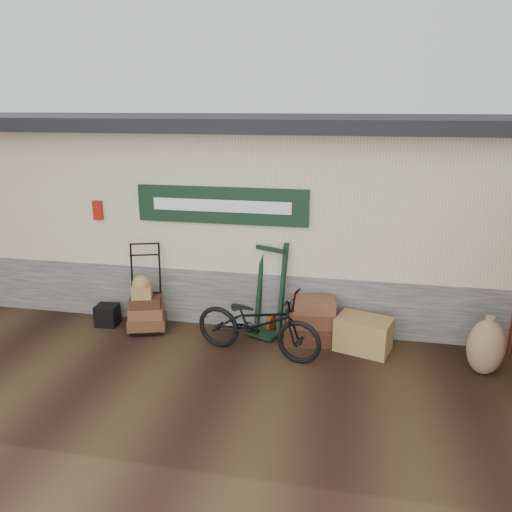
{
  "coord_description": "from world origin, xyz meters",
  "views": [
    {
      "loc": [
        1.6,
        -6.09,
        3.4
      ],
      "look_at": [
        0.23,
        0.9,
        1.22
      ],
      "focal_mm": 35.0,
      "sensor_mm": 36.0,
      "label": 1
    }
  ],
  "objects_px": {
    "porter_trolley": "(146,287)",
    "bicycle": "(258,319)",
    "green_barrow": "(269,289)",
    "suitcase_stack": "(311,320)",
    "black_trunk": "(107,315)",
    "wicker_hamper": "(363,334)"
  },
  "relations": [
    {
      "from": "porter_trolley",
      "to": "bicycle",
      "type": "distance_m",
      "value": 1.94
    },
    {
      "from": "green_barrow",
      "to": "suitcase_stack",
      "type": "bearing_deg",
      "value": 9.65
    },
    {
      "from": "porter_trolley",
      "to": "bicycle",
      "type": "bearing_deg",
      "value": -32.25
    },
    {
      "from": "porter_trolley",
      "to": "suitcase_stack",
      "type": "xyz_separation_m",
      "value": [
        2.56,
        0.01,
        -0.34
      ]
    },
    {
      "from": "green_barrow",
      "to": "black_trunk",
      "type": "relative_size",
      "value": 4.28
    },
    {
      "from": "suitcase_stack",
      "to": "bicycle",
      "type": "xyz_separation_m",
      "value": [
        -0.69,
        -0.54,
        0.19
      ]
    },
    {
      "from": "wicker_hamper",
      "to": "porter_trolley",
      "type": "bearing_deg",
      "value": 178.12
    },
    {
      "from": "porter_trolley",
      "to": "suitcase_stack",
      "type": "bearing_deg",
      "value": -16.1
    },
    {
      "from": "porter_trolley",
      "to": "wicker_hamper",
      "type": "xyz_separation_m",
      "value": [
        3.32,
        -0.11,
        -0.44
      ]
    },
    {
      "from": "porter_trolley",
      "to": "green_barrow",
      "type": "relative_size",
      "value": 0.95
    },
    {
      "from": "green_barrow",
      "to": "bicycle",
      "type": "relative_size",
      "value": 0.78
    },
    {
      "from": "porter_trolley",
      "to": "bicycle",
      "type": "relative_size",
      "value": 0.74
    },
    {
      "from": "bicycle",
      "to": "wicker_hamper",
      "type": "bearing_deg",
      "value": -62.22
    },
    {
      "from": "suitcase_stack",
      "to": "bicycle",
      "type": "height_order",
      "value": "bicycle"
    },
    {
      "from": "green_barrow",
      "to": "black_trunk",
      "type": "xyz_separation_m",
      "value": [
        -2.58,
        -0.21,
        -0.55
      ]
    },
    {
      "from": "black_trunk",
      "to": "green_barrow",
      "type": "bearing_deg",
      "value": 4.6
    },
    {
      "from": "porter_trolley",
      "to": "green_barrow",
      "type": "xyz_separation_m",
      "value": [
        1.91,
        0.17,
        0.03
      ]
    },
    {
      "from": "suitcase_stack",
      "to": "bicycle",
      "type": "distance_m",
      "value": 0.9
    },
    {
      "from": "suitcase_stack",
      "to": "wicker_hamper",
      "type": "xyz_separation_m",
      "value": [
        0.76,
        -0.12,
        -0.1
      ]
    },
    {
      "from": "suitcase_stack",
      "to": "wicker_hamper",
      "type": "bearing_deg",
      "value": -9.11
    },
    {
      "from": "black_trunk",
      "to": "bicycle",
      "type": "bearing_deg",
      "value": -11.04
    },
    {
      "from": "suitcase_stack",
      "to": "wicker_hamper",
      "type": "distance_m",
      "value": 0.78
    }
  ]
}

